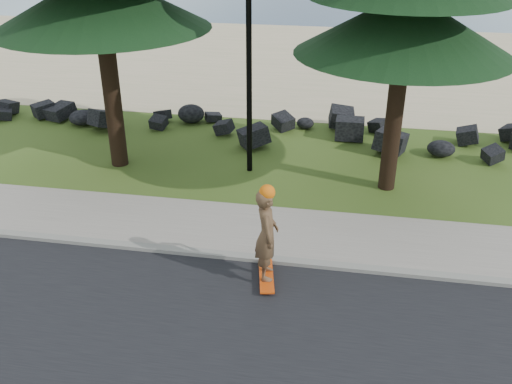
% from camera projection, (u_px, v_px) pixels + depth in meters
% --- Properties ---
extents(ground, '(160.00, 160.00, 0.00)m').
position_uv_depth(ground, '(223.00, 233.00, 12.16)').
color(ground, '#39551A').
rests_on(ground, ground).
extents(kerb, '(160.00, 0.20, 0.10)m').
position_uv_depth(kerb, '(213.00, 254.00, 11.35)').
color(kerb, gray).
rests_on(kerb, ground).
extents(sidewalk, '(160.00, 2.00, 0.08)m').
position_uv_depth(sidewalk, '(225.00, 227.00, 12.31)').
color(sidewalk, gray).
rests_on(sidewalk, ground).
extents(beach_sand, '(160.00, 15.00, 0.01)m').
position_uv_depth(beach_sand, '(296.00, 61.00, 24.83)').
color(beach_sand, tan).
rests_on(beach_sand, ground).
extents(seawall_boulders, '(60.00, 2.40, 1.10)m').
position_uv_depth(seawall_boulders, '(264.00, 136.00, 17.05)').
color(seawall_boulders, black).
rests_on(seawall_boulders, ground).
extents(lamp_post, '(0.25, 0.14, 8.14)m').
position_uv_depth(lamp_post, '(249.00, 7.00, 13.04)').
color(lamp_post, black).
rests_on(lamp_post, ground).
extents(skateboarder, '(0.54, 1.09, 1.98)m').
position_uv_depth(skateboarder, '(267.00, 235.00, 10.20)').
color(skateboarder, '#DA450C').
rests_on(skateboarder, ground).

